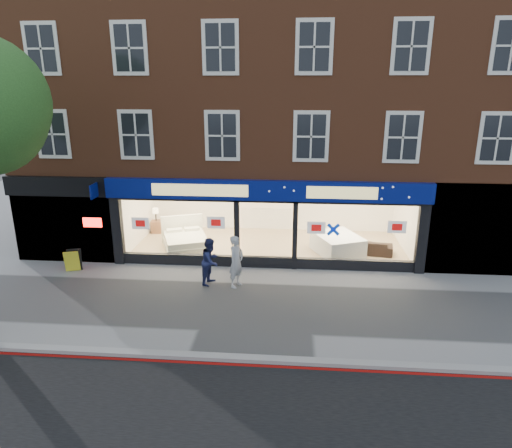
# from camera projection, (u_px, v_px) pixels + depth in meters

# --- Properties ---
(ground) EXTENTS (120.00, 120.00, 0.00)m
(ground) POSITION_uv_depth(u_px,v_px,m) (259.00, 306.00, 13.94)
(ground) COLOR gray
(ground) RESTS_ON ground
(kerb_line) EXTENTS (60.00, 0.10, 0.01)m
(kerb_line) POSITION_uv_depth(u_px,v_px,m) (250.00, 365.00, 10.99)
(kerb_line) COLOR #8C0A07
(kerb_line) RESTS_ON ground
(kerb_stone) EXTENTS (60.00, 0.25, 0.12)m
(kerb_stone) POSITION_uv_depth(u_px,v_px,m) (250.00, 359.00, 11.16)
(kerb_stone) COLOR gray
(kerb_stone) RESTS_ON ground
(showroom_floor) EXTENTS (11.00, 4.50, 0.10)m
(showroom_floor) POSITION_uv_depth(u_px,v_px,m) (269.00, 246.00, 18.92)
(showroom_floor) COLOR tan
(showroom_floor) RESTS_ON ground
(building) EXTENTS (19.00, 8.26, 10.30)m
(building) POSITION_uv_depth(u_px,v_px,m) (272.00, 79.00, 18.56)
(building) COLOR brown
(building) RESTS_ON ground
(display_bed) EXTENTS (2.30, 2.51, 1.16)m
(display_bed) POSITION_uv_depth(u_px,v_px,m) (185.00, 241.00, 18.36)
(display_bed) COLOR #ECE7CD
(display_bed) RESTS_ON showroom_floor
(bedside_table) EXTENTS (0.51, 0.51, 0.55)m
(bedside_table) POSITION_uv_depth(u_px,v_px,m) (157.00, 226.00, 20.36)
(bedside_table) COLOR brown
(bedside_table) RESTS_ON showroom_floor
(mattress_stack) EXTENTS (2.14, 2.35, 0.75)m
(mattress_stack) POSITION_uv_depth(u_px,v_px,m) (337.00, 244.00, 17.82)
(mattress_stack) COLOR silver
(mattress_stack) RESTS_ON showroom_floor
(sofa) EXTENTS (1.96, 1.03, 0.55)m
(sofa) POSITION_uv_depth(u_px,v_px,m) (368.00, 247.00, 17.88)
(sofa) COLOR black
(sofa) RESTS_ON showroom_floor
(a_board) EXTENTS (0.59, 0.47, 0.80)m
(a_board) POSITION_uv_depth(u_px,v_px,m) (73.00, 260.00, 16.42)
(a_board) COLOR yellow
(a_board) RESTS_ON ground
(pedestrian_grey) EXTENTS (0.67, 0.76, 1.76)m
(pedestrian_grey) POSITION_uv_depth(u_px,v_px,m) (236.00, 261.00, 15.04)
(pedestrian_grey) COLOR #ACAEB4
(pedestrian_grey) RESTS_ON ground
(pedestrian_blue) EXTENTS (0.81, 0.92, 1.61)m
(pedestrian_blue) POSITION_uv_depth(u_px,v_px,m) (211.00, 261.00, 15.27)
(pedestrian_blue) COLOR #1B214C
(pedestrian_blue) RESTS_ON ground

